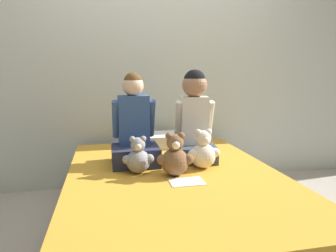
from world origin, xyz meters
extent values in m
plane|color=#B2A899|center=(0.00, 0.00, 0.00)|extent=(14.00, 14.00, 0.00)
cube|color=beige|center=(0.00, 1.07, 1.25)|extent=(8.00, 0.06, 2.50)
cube|color=#997F60|center=(0.00, 0.00, 0.10)|extent=(1.40, 1.91, 0.21)
cube|color=white|center=(0.00, 0.00, 0.31)|extent=(1.38, 1.87, 0.21)
cube|color=gold|center=(0.00, 0.00, 0.43)|extent=(1.39, 1.89, 0.03)
cube|color=#282D47|center=(-0.24, 0.27, 0.51)|extent=(0.34, 0.34, 0.14)
cube|color=#33518E|center=(-0.24, 0.32, 0.76)|extent=(0.22, 0.14, 0.36)
sphere|color=beige|center=(-0.24, 0.32, 1.01)|extent=(0.15, 0.15, 0.15)
sphere|color=brown|center=(-0.24, 0.32, 1.04)|extent=(0.14, 0.14, 0.14)
cylinder|color=#33518E|center=(-0.36, 0.32, 0.77)|extent=(0.06, 0.15, 0.29)
cylinder|color=#33518E|center=(-0.11, 0.32, 0.77)|extent=(0.06, 0.15, 0.29)
cube|color=#384251|center=(0.22, 0.27, 0.51)|extent=(0.34, 0.35, 0.12)
cube|color=silver|center=(0.22, 0.32, 0.75)|extent=(0.22, 0.17, 0.36)
sphere|color=#9E7051|center=(0.22, 0.32, 1.01)|extent=(0.19, 0.19, 0.19)
sphere|color=black|center=(0.22, 0.32, 1.04)|extent=(0.17, 0.17, 0.17)
cylinder|color=silver|center=(0.11, 0.33, 0.75)|extent=(0.07, 0.16, 0.29)
cylinder|color=silver|center=(0.34, 0.30, 0.75)|extent=(0.07, 0.16, 0.29)
sphere|color=#939399|center=(-0.24, 0.06, 0.52)|extent=(0.16, 0.16, 0.16)
sphere|color=#939399|center=(-0.24, 0.06, 0.64)|extent=(0.10, 0.10, 0.10)
sphere|color=beige|center=(-0.24, 0.02, 0.63)|extent=(0.04, 0.04, 0.04)
sphere|color=#939399|center=(-0.27, 0.06, 0.67)|extent=(0.04, 0.04, 0.04)
sphere|color=#939399|center=(-0.20, 0.06, 0.67)|extent=(0.04, 0.04, 0.04)
sphere|color=#939399|center=(-0.31, 0.05, 0.54)|extent=(0.06, 0.06, 0.06)
sphere|color=#939399|center=(-0.16, 0.04, 0.54)|extent=(0.06, 0.06, 0.06)
sphere|color=silver|center=(0.22, 0.07, 0.53)|extent=(0.17, 0.17, 0.17)
sphere|color=silver|center=(0.22, 0.07, 0.66)|extent=(0.11, 0.11, 0.11)
sphere|color=white|center=(0.22, 0.03, 0.65)|extent=(0.05, 0.05, 0.05)
sphere|color=silver|center=(0.18, 0.07, 0.70)|extent=(0.05, 0.05, 0.05)
sphere|color=silver|center=(0.26, 0.08, 0.70)|extent=(0.05, 0.05, 0.05)
sphere|color=silver|center=(0.14, 0.05, 0.55)|extent=(0.07, 0.07, 0.07)
sphere|color=silver|center=(0.30, 0.06, 0.55)|extent=(0.07, 0.07, 0.07)
sphere|color=brown|center=(-0.01, -0.04, 0.53)|extent=(0.18, 0.18, 0.18)
sphere|color=brown|center=(-0.01, -0.04, 0.66)|extent=(0.11, 0.11, 0.11)
sphere|color=white|center=(-0.01, -0.08, 0.66)|extent=(0.05, 0.05, 0.05)
sphere|color=brown|center=(-0.05, -0.03, 0.71)|extent=(0.05, 0.05, 0.05)
sphere|color=brown|center=(0.03, -0.04, 0.71)|extent=(0.05, 0.05, 0.05)
sphere|color=brown|center=(-0.10, -0.04, 0.56)|extent=(0.07, 0.07, 0.07)
sphere|color=brown|center=(0.07, -0.06, 0.56)|extent=(0.07, 0.07, 0.07)
cube|color=white|center=(0.00, 0.77, 0.50)|extent=(0.47, 0.32, 0.11)
cube|color=white|center=(0.03, -0.17, 0.45)|extent=(0.21, 0.15, 0.00)
camera|label=1|loc=(-0.44, -1.84, 1.10)|focal=32.00mm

